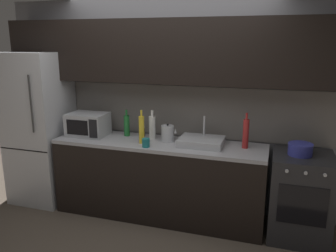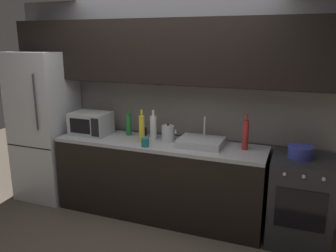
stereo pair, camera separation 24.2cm
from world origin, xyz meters
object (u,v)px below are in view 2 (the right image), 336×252
Objects in this scene: wine_bottle_yellow at (142,129)px; cooking_pot at (300,152)px; refrigerator at (46,126)px; kettle at (168,133)px; microwave at (91,123)px; mug_teal at (145,142)px; oven_range at (300,201)px; mug_dark at (144,132)px; wine_bottle_red at (246,135)px; wine_bottle_green at (129,125)px; wine_bottle_white at (153,127)px.

cooking_pot is at bearing 3.23° from wine_bottle_yellow.
refrigerator reaches higher than kettle.
kettle is 0.86× the size of cooking_pot.
microwave is 4.78× the size of mug_teal.
oven_range is 9.38× the size of mug_dark.
wine_bottle_yellow is 3.92× the size of mug_teal.
microwave is 1.00m from kettle.
mug_teal is (-0.16, -0.28, -0.04)m from kettle.
mug_teal is at bearing -119.11° from kettle.
wine_bottle_red is 1.59× the size of cooking_pot.
wine_bottle_green reaches higher than kettle.
cooking_pot is (3.09, 0.00, 0.02)m from refrigerator.
oven_range is 2.66× the size of wine_bottle_white.
mug_dark is (-1.23, 0.11, -0.11)m from wine_bottle_red.
wine_bottle_green is at bearing 14.63° from microwave.
microwave is (0.68, 0.02, 0.09)m from refrigerator.
kettle is 0.21m from wine_bottle_white.
oven_range is 1.82m from wine_bottle_yellow.
wine_bottle_yellow is at bearing -8.64° from microwave.
oven_range is 1.56m from kettle.
refrigerator reaches higher than cooking_pot.
wine_bottle_white is at bearing 97.88° from mug_teal.
oven_range is 1.76m from wine_bottle_white.
wine_bottle_white reaches higher than mug_teal.
wine_bottle_green is at bearing 175.97° from cooking_pot.
cooking_pot is (1.67, 0.09, -0.10)m from wine_bottle_yellow.
wine_bottle_white reaches higher than cooking_pot.
wine_bottle_white is (-0.20, 0.04, 0.05)m from kettle.
wine_bottle_red reaches higher than oven_range.
wine_bottle_white is 0.20m from mug_dark.
refrigerator is 2.09× the size of oven_range.
wine_bottle_white reaches higher than oven_range.
wine_bottle_yellow reaches higher than microwave.
mug_teal is (0.84, -0.24, -0.09)m from microwave.
wine_bottle_green is at bearing 172.29° from kettle.
wine_bottle_white is at bearing 176.21° from oven_range.
refrigerator is 1.53m from mug_teal.
wine_bottle_red reaches higher than cooking_pot.
oven_range is 0.85m from wine_bottle_red.
kettle is at bearing 177.39° from cooking_pot.
wine_bottle_white is 1.62m from cooking_pot.
wine_bottle_green is 0.34m from wine_bottle_white.
kettle is 0.38m from mug_dark.
cooking_pot is (1.41, -0.06, -0.03)m from kettle.
oven_range is at bearing -7.07° from wine_bottle_red.
oven_range is 2.83× the size of wine_bottle_green.
wine_bottle_red is at bearing -5.09° from mug_dark.
wine_bottle_red is at bearing 1.65° from microwave.
wine_bottle_green is 0.53m from mug_teal.
oven_range is at bearing -0.02° from refrigerator.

